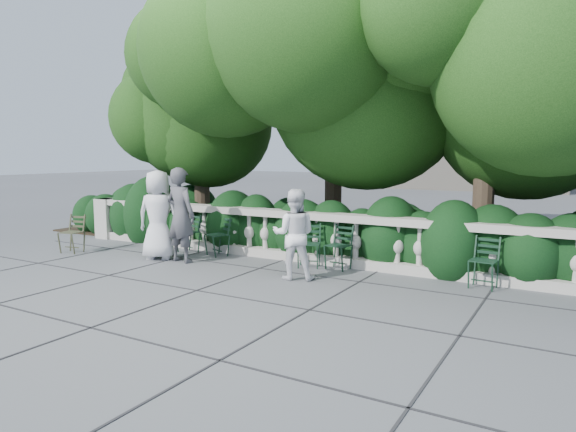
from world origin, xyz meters
The scene contains 13 objects.
ground centered at (0.00, 0.00, 0.00)m, with size 90.00×90.00×0.00m, color #4B4D52.
balustrade centered at (0.00, 1.80, 0.49)m, with size 12.00×0.44×1.00m.
shrub_hedge centered at (0.00, 3.00, 0.00)m, with size 15.00×2.60×1.70m, color black, non-canonical shape.
tree_canopy centered at (0.69, 3.19, 3.96)m, with size 15.04×6.52×6.78m.
chair_a centered at (-2.76, 1.21, 0.00)m, with size 0.44×0.48×0.84m, color black, non-canonical shape.
chair_c centered at (-1.98, 1.22, 0.00)m, with size 0.44×0.48×0.84m, color black, non-canonical shape.
chair_d centered at (0.29, 1.23, 0.00)m, with size 0.44×0.48×0.84m, color black, non-canonical shape.
chair_e centered at (0.78, 1.34, 0.00)m, with size 0.44×0.48×0.84m, color black, non-canonical shape.
chair_f centered at (3.34, 1.27, 0.00)m, with size 0.44×0.48×0.84m, color black, non-canonical shape.
chair_weathered centered at (-4.83, -0.09, 0.00)m, with size 0.44×0.48×0.84m, color black, non-canonical shape.
person_businessman centered at (-2.73, 0.50, 0.90)m, with size 0.88×0.57×1.81m, color silver.
person_woman_grey centered at (-2.17, 0.54, 0.94)m, with size 0.68×0.45×1.87m, color #45454B.
person_casual_man centered at (0.44, 0.44, 0.77)m, with size 0.75×0.59×1.55m, color white.
Camera 1 is at (4.68, -7.06, 2.14)m, focal length 32.00 mm.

